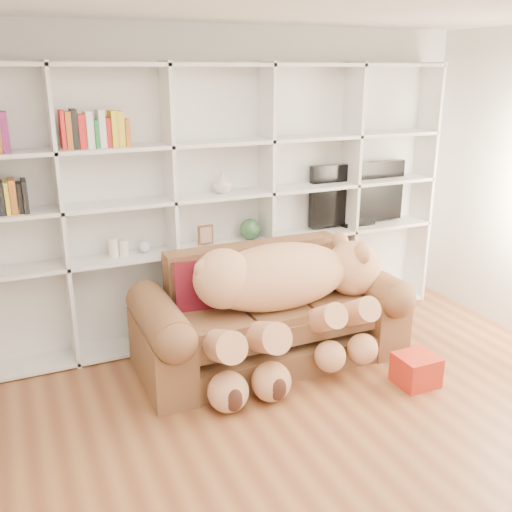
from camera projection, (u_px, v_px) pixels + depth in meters
name	position (u px, v px, depth m)	size (l,w,h in m)	color
floor	(363.00, 489.00, 3.34)	(5.00, 5.00, 0.00)	brown
wall_back	(212.00, 185.00, 5.08)	(5.00, 0.02, 2.70)	silver
bookshelf	(191.00, 196.00, 4.88)	(4.43, 0.35, 2.40)	silver
sofa	(269.00, 320.00, 4.75)	(2.19, 0.95, 0.92)	brown
teddy_bear	(284.00, 292.00, 4.51)	(1.80, 0.95, 1.05)	tan
throw_pillow	(200.00, 286.00, 4.57)	(0.42, 0.14, 0.42)	maroon
gift_box	(416.00, 370.00, 4.42)	(0.30, 0.28, 0.24)	#B12B17
tv	(357.00, 195.00, 5.58)	(1.04, 0.18, 0.61)	black
picture_frame	(205.00, 235.00, 4.98)	(0.14, 0.03, 0.17)	brown
green_vase	(250.00, 229.00, 5.15)	(0.19, 0.19, 0.19)	#2E5A33
figurine_tall	(113.00, 247.00, 4.67)	(0.08, 0.08, 0.16)	silver
figurine_short	(124.00, 248.00, 4.71)	(0.08, 0.08, 0.13)	silver
snow_globe	(145.00, 247.00, 4.78)	(0.10, 0.10, 0.10)	silver
shelf_vase	(223.00, 183.00, 4.91)	(0.17, 0.17, 0.18)	beige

